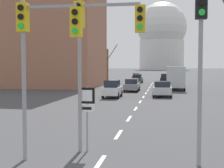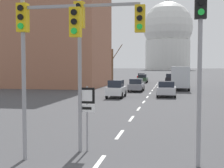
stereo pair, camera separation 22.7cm
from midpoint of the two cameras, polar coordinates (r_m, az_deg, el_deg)
lane_stripe_0 at (r=10.61m, az=-1.96°, el=-14.40°), size 0.16×2.00×0.01m
lane_stripe_1 at (r=14.88m, az=1.86°, el=-9.20°), size 0.16×2.00×0.01m
lane_stripe_2 at (r=19.26m, az=3.91°, el=-6.32°), size 0.16×2.00×0.01m
lane_stripe_3 at (r=23.69m, az=5.19°, el=-4.51°), size 0.16×2.00×0.01m
lane_stripe_4 at (r=28.13m, az=6.06°, el=-3.27°), size 0.16×2.00×0.01m
lane_stripe_5 at (r=32.60m, az=6.69°, el=-2.37°), size 0.16×2.00×0.01m
lane_stripe_6 at (r=37.07m, az=7.16°, el=-1.68°), size 0.16×2.00×0.01m
lane_stripe_7 at (r=41.54m, az=7.54°, el=-1.15°), size 0.16×2.00×0.01m
lane_stripe_8 at (r=46.03m, az=7.84°, el=-0.71°), size 0.16×2.00×0.01m
lane_stripe_9 at (r=50.51m, az=8.09°, el=-0.36°), size 0.16×2.00×0.01m
lane_stripe_10 at (r=55.00m, az=8.29°, el=-0.06°), size 0.16×2.00×0.01m
lane_stripe_11 at (r=59.49m, az=8.47°, el=0.19°), size 0.16×2.00×0.01m
traffic_signal_centre_tall at (r=11.54m, az=-1.76°, el=8.81°), size 2.60×0.34×5.69m
traffic_signal_near_right at (r=10.30m, az=16.43°, el=7.40°), size 0.36×0.34×5.77m
traffic_signal_near_left at (r=10.77m, az=-12.35°, el=8.02°), size 2.21×0.34×5.44m
route_sign_post at (r=11.77m, az=-4.04°, el=-4.24°), size 0.60×0.08×2.47m
sedan_near_left at (r=61.26m, az=10.63°, el=1.07°), size 1.74×4.55×1.71m
sedan_near_right at (r=39.47m, az=4.62°, el=-0.19°), size 1.84×4.00×1.61m
sedan_mid_centre at (r=33.05m, az=10.12°, el=-0.90°), size 1.95×3.84×1.61m
sedan_far_left at (r=59.42m, az=5.72°, el=1.01°), size 1.87×4.58×1.65m
sedan_far_right at (r=31.66m, az=0.97°, el=-0.91°), size 1.69×3.81×1.80m
sedan_distant_centre at (r=69.36m, az=5.52°, el=1.35°), size 1.69×4.57×1.61m
delivery_truck at (r=43.15m, az=12.44°, el=1.23°), size 2.44×7.20×3.14m
bare_tree_left_near at (r=56.89m, az=0.15°, el=3.59°), size 3.21×2.20×7.14m
capitol_dome at (r=255.23m, az=10.19°, el=8.63°), size 39.20×39.20×55.37m
apartment_block_left at (r=51.27m, az=-11.56°, el=10.35°), size 18.00×14.00×19.10m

